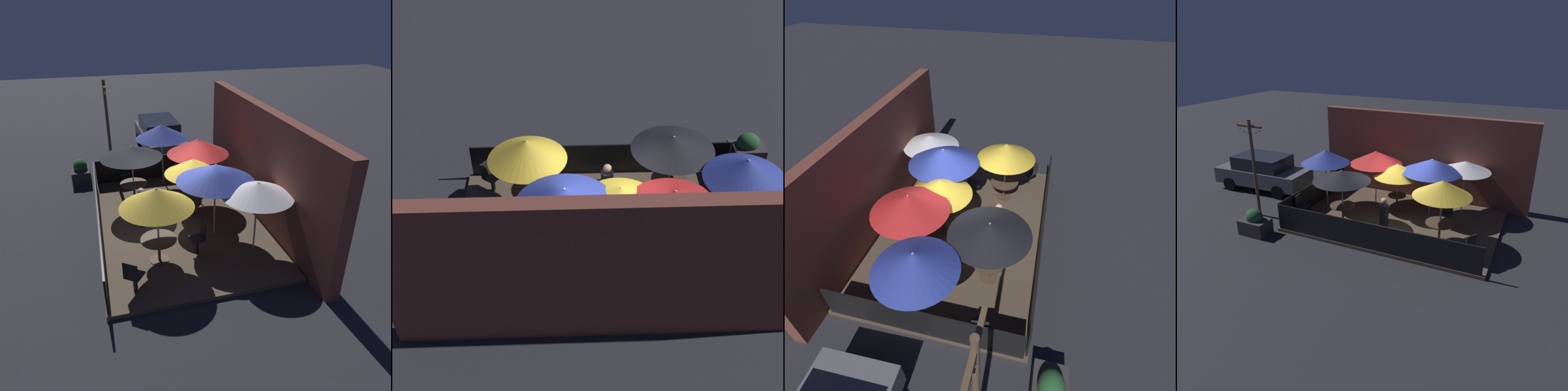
# 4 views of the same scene
# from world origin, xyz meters

# --- Properties ---
(ground_plane) EXTENTS (60.00, 60.00, 0.00)m
(ground_plane) POSITION_xyz_m (0.00, 0.00, 0.00)
(ground_plane) COLOR #26262B
(patio_deck) EXTENTS (7.46, 5.10, 0.12)m
(patio_deck) POSITION_xyz_m (0.00, 0.00, 0.06)
(patio_deck) COLOR brown
(patio_deck) RESTS_ON ground_plane
(building_wall) EXTENTS (9.06, 0.36, 3.69)m
(building_wall) POSITION_xyz_m (0.00, 2.78, 1.85)
(building_wall) COLOR brown
(building_wall) RESTS_ON ground_plane
(fence_front) EXTENTS (7.26, 0.05, 0.95)m
(fence_front) POSITION_xyz_m (0.00, -2.50, 0.59)
(fence_front) COLOR black
(fence_front) RESTS_ON patio_deck
(fence_side_left) EXTENTS (0.05, 4.90, 0.95)m
(fence_side_left) POSITION_xyz_m (-3.68, 0.00, 0.59)
(fence_side_left) COLOR black
(fence_side_left) RESTS_ON patio_deck
(patio_umbrella_0) EXTENTS (2.11, 2.11, 2.10)m
(patio_umbrella_0) POSITION_xyz_m (-1.73, -1.20, 2.03)
(patio_umbrella_0) COLOR #B2B2B7
(patio_umbrella_0) RESTS_ON patio_deck
(patio_umbrella_1) EXTENTS (1.97, 1.97, 2.21)m
(patio_umbrella_1) POSITION_xyz_m (1.90, -0.98, 2.06)
(patio_umbrella_1) COLOR #B2B2B7
(patio_umbrella_1) RESTS_ON patio_deck
(patio_umbrella_2) EXTENTS (1.87, 1.87, 2.02)m
(patio_umbrella_2) POSITION_xyz_m (-0.28, 0.58, 1.89)
(patio_umbrella_2) COLOR #B2B2B7
(patio_umbrella_2) RESTS_ON patio_deck
(patio_umbrella_3) EXTENTS (2.13, 2.13, 2.27)m
(patio_umbrella_3) POSITION_xyz_m (-1.40, 1.03, 2.13)
(patio_umbrella_3) COLOR #B2B2B7
(patio_umbrella_3) RESTS_ON patio_deck
(patio_umbrella_4) EXTENTS (1.98, 1.98, 2.10)m
(patio_umbrella_4) POSITION_xyz_m (2.05, 1.75, 2.02)
(patio_umbrella_4) COLOR #B2B2B7
(patio_umbrella_4) RESTS_ON patio_deck
(patio_umbrella_5) EXTENTS (1.96, 1.96, 2.34)m
(patio_umbrella_5) POSITION_xyz_m (-3.20, 0.11, 2.19)
(patio_umbrella_5) COLOR #B2B2B7
(patio_umbrella_5) RESTS_ON patio_deck
(patio_umbrella_6) EXTENTS (2.30, 2.30, 2.29)m
(patio_umbrella_6) POSITION_xyz_m (0.97, 0.90, 2.15)
(patio_umbrella_6) COLOR #B2B2B7
(patio_umbrella_6) RESTS_ON patio_deck
(dining_table_0) EXTENTS (0.94, 0.94, 0.76)m
(dining_table_0) POSITION_xyz_m (-1.73, -1.20, 0.73)
(dining_table_0) COLOR #4C3828
(dining_table_0) RESTS_ON patio_deck
(dining_table_1) EXTENTS (0.98, 0.98, 0.70)m
(dining_table_1) POSITION_xyz_m (1.90, -0.98, 0.68)
(dining_table_1) COLOR #4C3828
(dining_table_1) RESTS_ON patio_deck
(dining_table_2) EXTENTS (0.71, 0.71, 0.75)m
(dining_table_2) POSITION_xyz_m (-0.28, 0.58, 0.70)
(dining_table_2) COLOR #4C3828
(dining_table_2) RESTS_ON patio_deck
(patio_chair_0) EXTENTS (0.44, 0.44, 0.93)m
(patio_chair_0) POSITION_xyz_m (-3.45, -1.40, 0.63)
(patio_chair_0) COLOR black
(patio_chair_0) RESTS_ON patio_deck
(patio_chair_1) EXTENTS (0.56, 0.56, 0.93)m
(patio_chair_1) POSITION_xyz_m (3.03, -1.82, 0.63)
(patio_chair_1) COLOR black
(patio_chair_1) RESTS_ON patio_deck
(patio_chair_2) EXTENTS (0.42, 0.42, 0.93)m
(patio_chair_2) POSITION_xyz_m (1.83, 0.18, 0.63)
(patio_chair_2) COLOR black
(patio_chair_2) RESTS_ON patio_deck
(patron_0) EXTENTS (0.46, 0.46, 1.30)m
(patron_0) POSITION_xyz_m (-0.10, -1.15, 0.72)
(patron_0) COLOR #333338
(patron_0) RESTS_ON patio_deck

